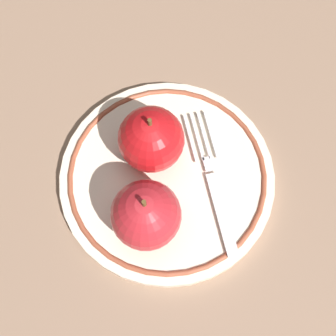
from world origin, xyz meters
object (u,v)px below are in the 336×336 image
at_px(apple_red_whole, 151,139).
at_px(fork, 214,185).
at_px(plate, 168,177).
at_px(apple_second_whole, 146,215).

xyz_separation_m(apple_red_whole, fork, (-0.05, 0.06, -0.03)).
distance_m(apple_red_whole, fork, 0.08).
bearing_deg(apple_red_whole, plate, 101.46).
distance_m(plate, apple_second_whole, 0.07).
bearing_deg(fork, apple_second_whole, 108.58).
relative_size(apple_red_whole, fork, 0.47).
xyz_separation_m(plate, fork, (-0.04, 0.03, 0.01)).
height_order(plate, apple_second_whole, apple_second_whole).
height_order(plate, fork, fork).
bearing_deg(apple_red_whole, apple_second_whole, 64.74).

